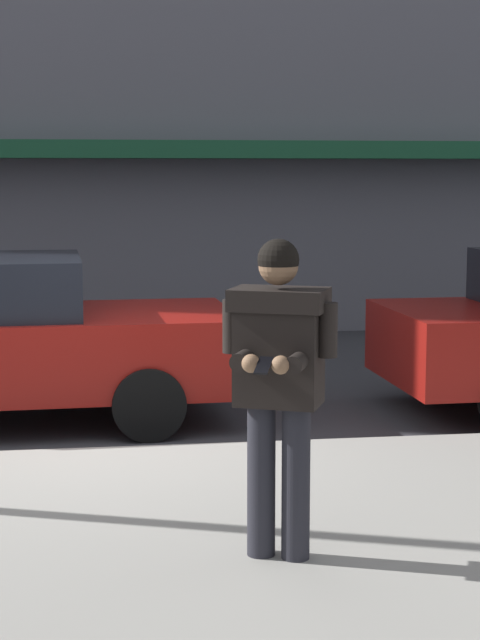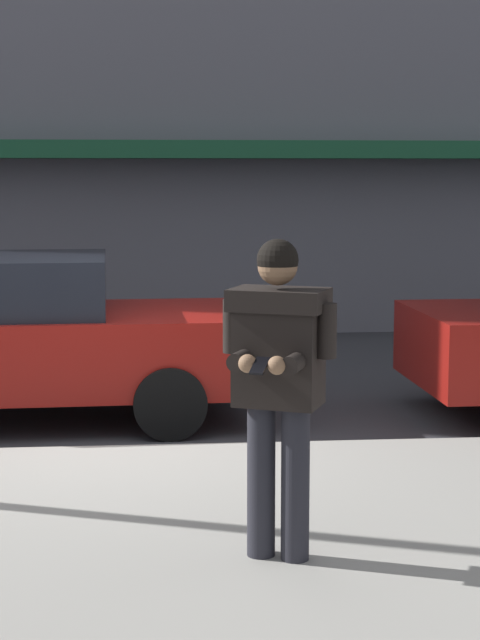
# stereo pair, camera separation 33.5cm
# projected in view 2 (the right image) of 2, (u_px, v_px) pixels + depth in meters

# --- Properties ---
(ground_plane) EXTENTS (80.00, 80.00, 0.00)m
(ground_plane) POSITION_uv_depth(u_px,v_px,m) (99.00, 456.00, 8.72)
(ground_plane) COLOR #333338
(sidewalk) EXTENTS (32.00, 5.30, 0.14)m
(sidewalk) POSITION_uv_depth(u_px,v_px,m) (256.00, 574.00, 5.98)
(sidewalk) COLOR #99968E
(sidewalk) RESTS_ON ground
(curb_paint_line) EXTENTS (28.00, 0.12, 0.01)m
(curb_paint_line) POSITION_uv_depth(u_px,v_px,m) (220.00, 451.00, 8.85)
(curb_paint_line) COLOR silver
(curb_paint_line) RESTS_ON ground
(parked_sedan_mid) EXTENTS (4.56, 2.04, 1.54)m
(parked_sedan_mid) POSITION_uv_depth(u_px,v_px,m) (9.00, 337.00, 9.84)
(parked_sedan_mid) COLOR maroon
(parked_sedan_mid) RESTS_ON ground
(man_texting_on_phone) EXTENTS (0.61, 0.65, 1.81)m
(man_texting_on_phone) POSITION_uv_depth(u_px,v_px,m) (278.00, 364.00, 5.89)
(man_texting_on_phone) COLOR #23232B
(man_texting_on_phone) RESTS_ON sidewalk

